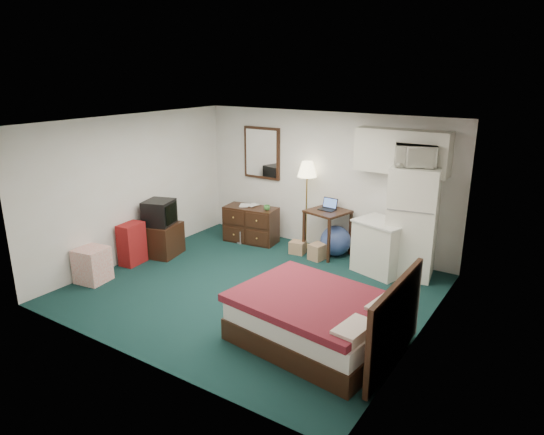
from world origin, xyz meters
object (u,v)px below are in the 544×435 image
Objects in this scene: tv_stand at (162,239)px; dresser at (251,224)px; floor_lamp at (306,205)px; suitcase at (132,244)px; desk at (327,232)px; bed at (316,320)px; fridge at (412,221)px; kitchen_counter at (381,248)px.

dresser is at bearing 44.84° from tv_stand.
suitcase is (-2.07, -2.35, -0.45)m from floor_lamp.
desk is at bearing -13.48° from floor_lamp.
dresser is at bearing 56.43° from suitcase.
tv_stand is at bearing 171.07° from bed.
floor_lamp is 3.16m from suitcase.
fridge reaches higher than bed.
fridge is (3.05, 0.15, 0.55)m from dresser.
dresser is 1.19× the size of kitchen_counter.
fridge reaches higher than tv_stand.
tv_stand is (-0.93, -1.44, -0.06)m from dresser.
fridge reaches higher than floor_lamp.
desk is 1.14× the size of suitcase.
kitchen_counter is 4.18m from suitcase.
bed is at bearing -28.50° from tv_stand.
fridge is 0.97× the size of bed.
dresser is 2.64m from kitchen_counter.
kitchen_counter is at bearing 99.99° from bed.
bed is at bearing -49.65° from dresser.
dresser is 1.17m from floor_lamp.
dresser reaches higher than tv_stand.
suitcase reaches higher than bed.
bed is (2.76, -2.51, -0.05)m from dresser.
kitchen_counter is (1.11, -0.26, 0.02)m from desk.
dresser is at bearing 144.89° from bed.
kitchen_counter is at bearing 8.83° from tv_stand.
bed is (-0.29, -2.66, -0.60)m from fridge.
fridge is (2.02, -0.17, 0.08)m from floor_lamp.
dresser is at bearing -162.53° from floor_lamp.
suitcase is (-1.05, -2.02, 0.01)m from dresser.
floor_lamp is 0.65m from desk.
bed is at bearing -51.85° from desk.
fridge is at bearing 90.92° from bed.
floor_lamp is at bearing 42.33° from suitcase.
desk is 0.45× the size of bed.
fridge is 4.67m from suitcase.
floor_lamp reaches higher than dresser.
tv_stand is 0.60m from suitcase.
suitcase reaches higher than dresser.
fridge is 2.49× the size of suitcase.
dresser is 1.72m from tv_stand.
tv_stand is at bearing -142.01° from kitchen_counter.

